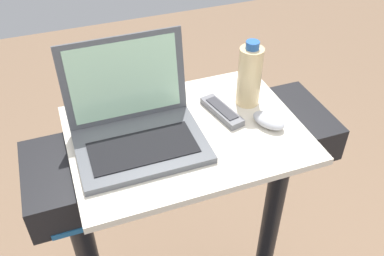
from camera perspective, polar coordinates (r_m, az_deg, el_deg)
The scene contains 5 objects.
desk_board at distance 1.19m, azimuth -0.83°, elevation -0.80°, with size 0.65×0.48×0.02m, color beige.
laptop at distance 1.14m, azimuth -7.55°, elevation 0.56°, with size 0.34×0.28×0.26m.
computer_mouse at distance 1.22m, azimuth 10.25°, elevation 1.03°, with size 0.06×0.10×0.03m, color #B2B2B7.
water_bottle at distance 1.26m, azimuth 7.73°, elevation 6.99°, with size 0.07×0.07×0.20m.
tv_remote at distance 1.25m, azimuth 4.02°, elevation 2.27°, with size 0.08×0.17×0.02m.
Camera 1 is at (-0.30, -0.16, 1.95)m, focal length 39.74 mm.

